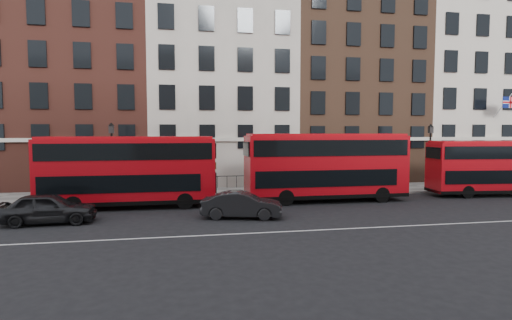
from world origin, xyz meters
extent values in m
plane|color=black|center=(0.00, 0.00, 0.00)|extent=(120.00, 120.00, 0.00)
cube|color=slate|center=(0.00, 10.50, 0.07)|extent=(80.00, 5.00, 0.15)
cube|color=gray|center=(0.00, 8.00, 0.08)|extent=(80.00, 0.30, 0.16)
cube|color=white|center=(0.00, -2.00, 0.01)|extent=(70.00, 0.12, 0.01)
cube|color=brown|center=(-12.80, 18.00, 11.00)|extent=(12.80, 10.00, 22.00)
cube|color=#A59F91|center=(0.00, 18.00, 9.50)|extent=(12.80, 10.00, 19.00)
cube|color=brown|center=(12.80, 18.00, 10.50)|extent=(12.80, 10.00, 21.00)
cube|color=beige|center=(25.60, 18.00, 10.00)|extent=(12.80, 10.00, 20.00)
cube|color=red|center=(-7.01, 5.80, 2.38)|extent=(10.74, 2.60, 4.04)
cube|color=black|center=(-7.01, 5.80, 0.48)|extent=(10.74, 2.64, 0.25)
cube|color=black|center=(-7.31, 5.81, 1.69)|extent=(9.52, 2.67, 1.07)
cube|color=black|center=(-7.01, 5.80, 3.63)|extent=(10.33, 2.68, 1.02)
cube|color=red|center=(-7.01, 5.80, 4.45)|extent=(10.43, 2.39, 0.18)
cube|color=black|center=(-1.60, 5.78, 1.58)|extent=(0.09, 2.25, 1.33)
cube|color=black|center=(-1.60, 5.78, 2.68)|extent=(0.09, 1.94, 0.43)
cylinder|color=black|center=(-3.54, 4.65, 0.51)|extent=(1.02, 0.29, 1.02)
cylinder|color=black|center=(-3.53, 6.93, 0.51)|extent=(1.02, 0.29, 1.02)
cylinder|color=black|center=(-10.08, 4.67, 0.51)|extent=(1.02, 0.29, 1.02)
cylinder|color=black|center=(-10.07, 6.96, 0.51)|extent=(1.02, 0.29, 1.02)
cube|color=red|center=(6.13, 5.80, 2.46)|extent=(11.13, 2.67, 4.19)
cube|color=black|center=(6.13, 5.80, 0.50)|extent=(11.13, 2.72, 0.25)
cube|color=black|center=(5.81, 5.80, 1.75)|extent=(9.86, 2.76, 1.11)
cube|color=black|center=(6.13, 5.80, 3.76)|extent=(10.71, 2.76, 1.06)
cube|color=red|center=(6.13, 5.80, 4.61)|extent=(10.81, 2.46, 0.19)
cube|color=black|center=(11.73, 5.82, 1.64)|extent=(0.09, 2.33, 1.38)
cube|color=black|center=(11.73, 5.82, 2.78)|extent=(0.09, 2.01, 0.45)
cylinder|color=black|center=(9.73, 4.63, 0.53)|extent=(1.06, 0.30, 1.06)
cylinder|color=black|center=(9.73, 7.00, 0.53)|extent=(1.06, 0.30, 1.06)
cylinder|color=black|center=(2.95, 4.61, 0.53)|extent=(1.06, 0.30, 1.06)
cylinder|color=black|center=(2.95, 6.98, 0.53)|extent=(1.06, 0.30, 1.06)
cube|color=red|center=(19.59, 5.80, 2.18)|extent=(10.01, 3.24, 3.70)
cube|color=black|center=(19.59, 5.80, 0.44)|extent=(10.01, 3.28, 0.22)
cube|color=black|center=(19.31, 5.83, 1.55)|extent=(8.90, 3.21, 0.98)
cube|color=black|center=(19.59, 5.80, 3.33)|extent=(9.64, 3.28, 0.94)
cube|color=red|center=(19.59, 5.80, 4.07)|extent=(9.71, 3.03, 0.17)
cylinder|color=black|center=(16.70, 5.02, 0.47)|extent=(0.96, 0.35, 0.94)
cylinder|color=black|center=(16.89, 7.11, 0.47)|extent=(0.96, 0.35, 0.94)
imported|color=black|center=(-10.66, 1.98, 0.82)|extent=(4.86, 2.11, 1.63)
imported|color=black|center=(-0.43, 1.48, 0.74)|extent=(4.74, 2.58, 1.48)
cylinder|color=black|center=(-8.47, 8.59, 2.45)|extent=(0.14, 0.14, 4.60)
cylinder|color=black|center=(-8.47, 8.59, 0.45)|extent=(0.32, 0.32, 0.60)
cube|color=#262626|center=(-8.47, 8.59, 5.00)|extent=(0.32, 0.32, 0.55)
cone|color=black|center=(-8.47, 8.59, 5.35)|extent=(0.44, 0.44, 0.25)
cylinder|color=black|center=(16.05, 8.67, 2.45)|extent=(0.14, 0.14, 4.60)
cylinder|color=black|center=(16.05, 8.67, 0.45)|extent=(0.32, 0.32, 0.60)
cube|color=#262626|center=(16.05, 8.67, 5.00)|extent=(0.32, 0.32, 0.55)
cone|color=black|center=(16.05, 8.67, 5.35)|extent=(0.44, 0.44, 0.25)
cylinder|color=black|center=(21.51, 8.34, 1.45)|extent=(0.12, 0.12, 2.60)
cube|color=black|center=(21.51, 8.19, 3.05)|extent=(0.25, 0.30, 0.75)
sphere|color=red|center=(21.51, 8.02, 3.27)|extent=(0.14, 0.14, 0.14)
sphere|color=#0C9919|center=(21.51, 8.02, 2.83)|extent=(0.14, 0.14, 0.14)
camera|label=1|loc=(-3.70, -20.40, 4.81)|focal=28.00mm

